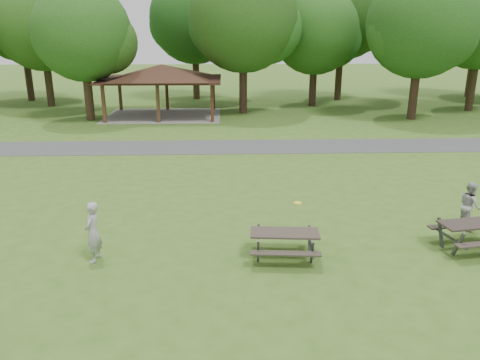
# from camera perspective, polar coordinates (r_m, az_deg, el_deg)

# --- Properties ---
(ground) EXTENTS (160.00, 160.00, 0.00)m
(ground) POSITION_cam_1_polar(r_m,az_deg,el_deg) (12.58, -3.97, -11.33)
(ground) COLOR #395F1B
(ground) RESTS_ON ground
(asphalt_path) EXTENTS (120.00, 3.20, 0.02)m
(asphalt_path) POSITION_cam_1_polar(r_m,az_deg,el_deg) (25.72, -3.04, 4.05)
(asphalt_path) COLOR #3F3F41
(asphalt_path) RESTS_ON ground
(pavilion) EXTENTS (8.60, 7.01, 3.76)m
(pavilion) POSITION_cam_1_polar(r_m,az_deg,el_deg) (35.40, -9.53, 12.62)
(pavilion) COLOR #3D2716
(pavilion) RESTS_ON ground
(tree_row_c) EXTENTS (8.19, 7.80, 10.67)m
(tree_row_c) POSITION_cam_1_polar(r_m,az_deg,el_deg) (42.51, -22.87, 17.06)
(tree_row_c) COLOR black
(tree_row_c) RESTS_ON ground
(tree_row_d) EXTENTS (6.93, 6.60, 9.27)m
(tree_row_d) POSITION_cam_1_polar(r_m,az_deg,el_deg) (34.80, -18.48, 16.37)
(tree_row_d) COLOR black
(tree_row_d) RESTS_ON ground
(tree_row_e) EXTENTS (8.40, 8.00, 11.02)m
(tree_row_e) POSITION_cam_1_polar(r_m,az_deg,el_deg) (36.05, 0.57, 18.86)
(tree_row_e) COLOR black
(tree_row_e) RESTS_ON ground
(tree_row_f) EXTENTS (7.35, 7.00, 9.55)m
(tree_row_f) POSITION_cam_1_polar(r_m,az_deg,el_deg) (40.24, 9.28, 17.19)
(tree_row_f) COLOR black
(tree_row_f) RESTS_ON ground
(tree_row_g) EXTENTS (7.77, 7.40, 10.25)m
(tree_row_g) POSITION_cam_1_polar(r_m,az_deg,el_deg) (35.71, 21.35, 17.00)
(tree_row_g) COLOR black
(tree_row_g) RESTS_ON ground
(tree_deep_a) EXTENTS (8.40, 8.00, 11.38)m
(tree_deep_a) POSITION_cam_1_polar(r_m,az_deg,el_deg) (46.85, -25.04, 17.47)
(tree_deep_a) COLOR black
(tree_deep_a) RESTS_ON ground
(tree_deep_b) EXTENTS (8.40, 8.00, 11.13)m
(tree_deep_b) POSITION_cam_1_polar(r_m,az_deg,el_deg) (44.08, -5.43, 18.73)
(tree_deep_b) COLOR #321F16
(tree_deep_b) RESTS_ON ground
(tree_deep_c) EXTENTS (8.82, 8.40, 11.90)m
(tree_deep_c) POSITION_cam_1_polar(r_m,az_deg,el_deg) (44.33, 12.53, 19.13)
(tree_deep_c) COLOR black
(tree_deep_c) RESTS_ON ground
(tree_deep_d) EXTENTS (8.40, 8.00, 11.27)m
(tree_deep_d) POSITION_cam_1_polar(r_m,az_deg,el_deg) (50.41, 27.18, 16.99)
(tree_deep_d) COLOR #2F1F15
(tree_deep_d) RESTS_ON ground
(picnic_table_middle) EXTENTS (2.01, 1.67, 0.82)m
(picnic_table_middle) POSITION_cam_1_polar(r_m,az_deg,el_deg) (13.13, 5.45, -7.09)
(picnic_table_middle) COLOR #322A24
(picnic_table_middle) RESTS_ON ground
(picnic_table_far) EXTENTS (2.20, 1.88, 0.86)m
(picnic_table_far) POSITION_cam_1_polar(r_m,az_deg,el_deg) (15.19, 26.59, -5.35)
(picnic_table_far) COLOR black
(picnic_table_far) RESTS_ON ground
(frisbee_in_flight) EXTENTS (0.25, 0.25, 0.02)m
(frisbee_in_flight) POSITION_cam_1_polar(r_m,az_deg,el_deg) (13.83, 7.07, -2.78)
(frisbee_in_flight) COLOR yellow
(frisbee_in_flight) RESTS_ON ground
(frisbee_thrower) EXTENTS (0.50, 0.68, 1.72)m
(frisbee_thrower) POSITION_cam_1_polar(r_m,az_deg,el_deg) (13.45, -17.50, -6.07)
(frisbee_thrower) COLOR #9FA0A2
(frisbee_thrower) RESTS_ON ground
(frisbee_catcher) EXTENTS (0.66, 0.81, 1.55)m
(frisbee_catcher) POSITION_cam_1_polar(r_m,az_deg,el_deg) (16.67, 26.20, -2.79)
(frisbee_catcher) COLOR #A5A5A7
(frisbee_catcher) RESTS_ON ground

